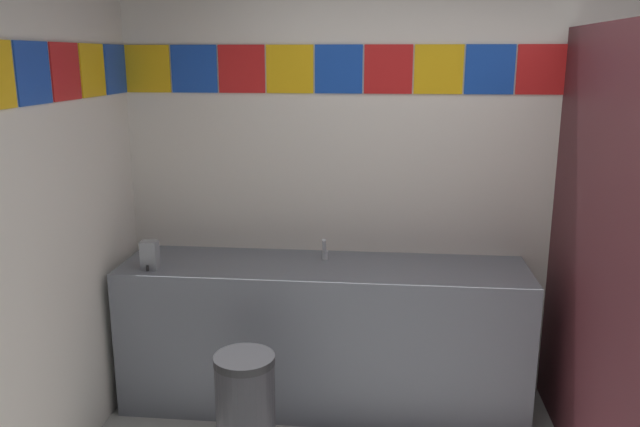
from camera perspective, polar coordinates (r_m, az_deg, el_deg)
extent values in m
cube|color=silver|center=(3.82, 12.20, 4.16)|extent=(3.91, 0.08, 2.76)
cube|color=yellow|center=(3.95, -15.11, 12.33)|extent=(0.27, 0.01, 0.27)
cube|color=#1947B7|center=(3.86, -11.14, 12.52)|extent=(0.27, 0.01, 0.27)
cube|color=red|center=(3.79, -6.99, 12.65)|extent=(0.27, 0.01, 0.27)
cube|color=yellow|center=(3.74, -2.71, 12.72)|extent=(0.27, 0.01, 0.27)
cube|color=#1947B7|center=(3.71, 1.67, 12.72)|extent=(0.27, 0.01, 0.27)
cube|color=red|center=(3.70, 6.10, 12.65)|extent=(0.27, 0.01, 0.27)
cube|color=yellow|center=(3.71, 10.52, 12.50)|extent=(0.27, 0.01, 0.27)
cube|color=#1947B7|center=(3.74, 14.88, 12.29)|extent=(0.27, 0.01, 0.27)
cube|color=red|center=(3.79, 19.14, 12.01)|extent=(0.27, 0.01, 0.27)
cube|color=yellow|center=(3.87, 23.25, 11.68)|extent=(0.27, 0.01, 0.27)
cube|color=#1947B7|center=(3.09, -24.15, 11.33)|extent=(0.01, 0.27, 0.27)
cube|color=red|center=(3.35, -21.68, 11.66)|extent=(0.01, 0.27, 0.27)
cube|color=yellow|center=(3.61, -19.57, 11.92)|extent=(0.01, 0.27, 0.27)
cube|color=#1947B7|center=(3.87, -17.73, 12.13)|extent=(0.01, 0.27, 0.27)
cube|color=slate|center=(3.78, 0.28, -10.75)|extent=(2.30, 0.56, 0.85)
cube|color=slate|center=(3.89, 0.67, -3.94)|extent=(2.30, 0.03, 0.08)
cylinder|color=silver|center=(3.61, 0.24, -5.60)|extent=(0.34, 0.34, 0.10)
cylinder|color=silver|center=(3.72, 0.46, -3.73)|extent=(0.04, 0.04, 0.05)
cylinder|color=silver|center=(3.65, 0.38, -2.91)|extent=(0.02, 0.06, 0.09)
cube|color=gray|center=(3.66, -14.92, -3.60)|extent=(0.09, 0.07, 0.16)
cylinder|color=black|center=(3.64, -15.11, -4.71)|extent=(0.02, 0.02, 0.03)
cube|color=#471E23|center=(3.21, 23.55, -4.08)|extent=(0.04, 1.58, 2.15)
cylinder|color=#333338|center=(3.33, -6.62, -17.40)|extent=(0.29, 0.29, 0.56)
cylinder|color=#262628|center=(3.18, -6.77, -12.80)|extent=(0.30, 0.30, 0.04)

